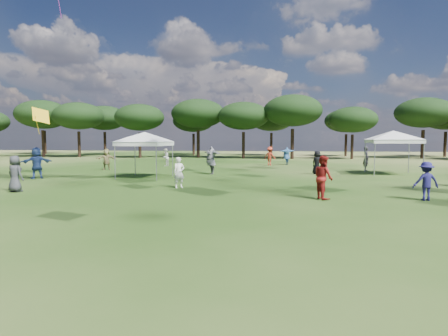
# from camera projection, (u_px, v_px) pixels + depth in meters

# --- Properties ---
(tree_line) EXTENTS (108.78, 17.63, 7.77)m
(tree_line) POSITION_uv_depth(u_px,v_px,m) (284.00, 115.00, 47.30)
(tree_line) COLOR black
(tree_line) RESTS_ON ground
(tent_left) EXTENTS (5.69, 5.69, 3.14)m
(tent_left) POSITION_uv_depth(u_px,v_px,m) (145.00, 134.00, 23.14)
(tent_left) COLOR gray
(tent_left) RESTS_ON ground
(tent_right) EXTENTS (6.31, 6.31, 3.27)m
(tent_right) POSITION_uv_depth(u_px,v_px,m) (393.00, 132.00, 25.16)
(tent_right) COLOR gray
(tent_right) RESTS_ON ground
(festival_crowd) EXTENTS (28.31, 21.13, 1.92)m
(festival_crowd) POSITION_uv_depth(u_px,v_px,m) (239.00, 162.00, 25.21)
(festival_crowd) COLOR black
(festival_crowd) RESTS_ON ground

